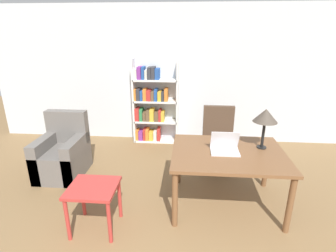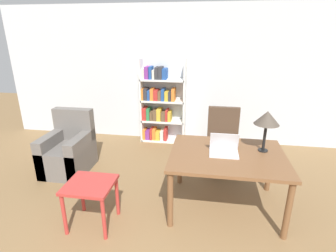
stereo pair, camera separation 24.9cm
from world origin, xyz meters
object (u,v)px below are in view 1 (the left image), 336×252
object	(u,v)px
desk	(228,158)
table_lamp	(266,116)
armchair	(63,155)
side_table_blue	(93,194)
bookshelf	(152,105)
laptop	(225,147)
office_chair	(218,140)

from	to	relation	value
desk	table_lamp	size ratio (longest dim) A/B	2.69
table_lamp	armchair	xyz separation A→B (m)	(-2.94, 0.44, -0.87)
desk	side_table_blue	distance (m)	1.68
side_table_blue	bookshelf	size ratio (longest dim) A/B	0.33
desk	bookshelf	distance (m)	2.42
table_lamp	armchair	size ratio (longest dim) A/B	0.53
table_lamp	bookshelf	xyz separation A→B (m)	(-1.71, 1.90, -0.41)
bookshelf	laptop	bearing A→B (deg)	-59.36
desk	bookshelf	world-z (taller)	bookshelf
table_lamp	office_chair	world-z (taller)	table_lamp
desk	table_lamp	xyz separation A→B (m)	(0.44, 0.16, 0.52)
desk	laptop	distance (m)	0.16
desk	bookshelf	xyz separation A→B (m)	(-1.26, 2.06, 0.11)
laptop	table_lamp	xyz separation A→B (m)	(0.49, 0.15, 0.37)
laptop	side_table_blue	xyz separation A→B (m)	(-1.51, -0.61, -0.36)
office_chair	armchair	distance (m)	2.54
side_table_blue	armchair	distance (m)	1.53
laptop	office_chair	distance (m)	1.11
table_lamp	armchair	bearing A→B (deg)	171.54
table_lamp	armchair	world-z (taller)	table_lamp
laptop	bookshelf	distance (m)	2.38
laptop	desk	bearing A→B (deg)	-15.49
side_table_blue	armchair	bearing A→B (deg)	128.32
office_chair	armchair	world-z (taller)	office_chair
side_table_blue	table_lamp	bearing A→B (deg)	20.68
table_lamp	bookshelf	size ratio (longest dim) A/B	0.31
armchair	table_lamp	bearing A→B (deg)	-8.46
desk	side_table_blue	size ratio (longest dim) A/B	2.52
armchair	bookshelf	distance (m)	1.97
bookshelf	table_lamp	bearing A→B (deg)	-48.12
office_chair	bookshelf	world-z (taller)	bookshelf
laptop	bookshelf	xyz separation A→B (m)	(-1.22, 2.05, -0.04)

